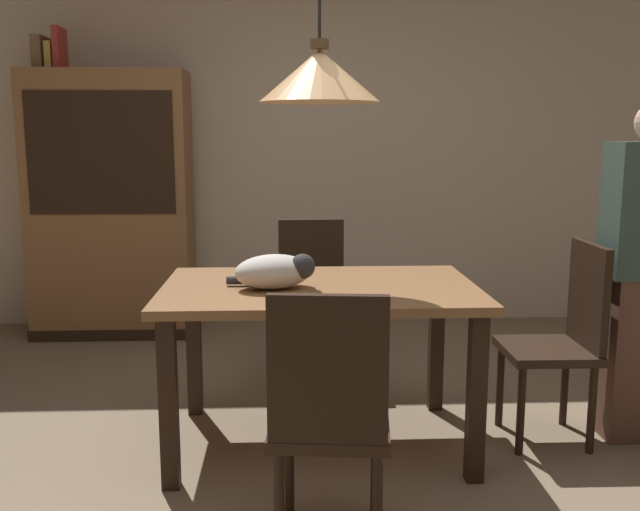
% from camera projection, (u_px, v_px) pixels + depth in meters
% --- Properties ---
extents(ground, '(10.00, 10.00, 0.00)m').
position_uv_depth(ground, '(329.00, 484.00, 2.88)').
color(ground, '#847056').
extents(back_wall, '(6.40, 0.10, 2.90)m').
position_uv_depth(back_wall, '(308.00, 130.00, 5.25)').
color(back_wall, beige).
rests_on(back_wall, ground).
extents(dining_table, '(1.40, 0.90, 0.75)m').
position_uv_depth(dining_table, '(320.00, 307.00, 3.16)').
color(dining_table, olive).
rests_on(dining_table, ground).
extents(chair_right_side, '(0.40, 0.40, 0.93)m').
position_uv_depth(chair_right_side, '(564.00, 333.00, 3.23)').
color(chair_right_side, black).
rests_on(chair_right_side, ground).
extents(chair_near_front, '(0.44, 0.44, 0.93)m').
position_uv_depth(chair_near_front, '(329.00, 412.00, 2.32)').
color(chair_near_front, black).
rests_on(chair_near_front, ground).
extents(chair_far_back, '(0.41, 0.41, 0.93)m').
position_uv_depth(chair_far_back, '(312.00, 294.00, 4.05)').
color(chair_far_back, black).
rests_on(chair_far_back, ground).
extents(cat_sleeping, '(0.40, 0.31, 0.16)m').
position_uv_depth(cat_sleeping, '(276.00, 271.00, 3.06)').
color(cat_sleeping, silver).
rests_on(cat_sleeping, dining_table).
extents(pendant_lamp, '(0.52, 0.52, 1.30)m').
position_uv_depth(pendant_lamp, '(320.00, 75.00, 2.99)').
color(pendant_lamp, '#E0A86B').
extents(hutch_bookcase, '(1.12, 0.45, 1.85)m').
position_uv_depth(hutch_bookcase, '(112.00, 210.00, 4.95)').
color(hutch_bookcase, olive).
rests_on(hutch_bookcase, ground).
extents(book_brown_thick, '(0.06, 0.24, 0.22)m').
position_uv_depth(book_brown_thick, '(41.00, 53.00, 4.75)').
color(book_brown_thick, brown).
rests_on(book_brown_thick, hutch_bookcase).
extents(book_yellow_short, '(0.04, 0.20, 0.18)m').
position_uv_depth(book_yellow_short, '(52.00, 56.00, 4.76)').
color(book_yellow_short, gold).
rests_on(book_yellow_short, hutch_bookcase).
extents(book_red_tall, '(0.04, 0.22, 0.28)m').
position_uv_depth(book_red_tall, '(60.00, 49.00, 4.75)').
color(book_red_tall, '#B73833').
rests_on(book_red_tall, hutch_bookcase).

